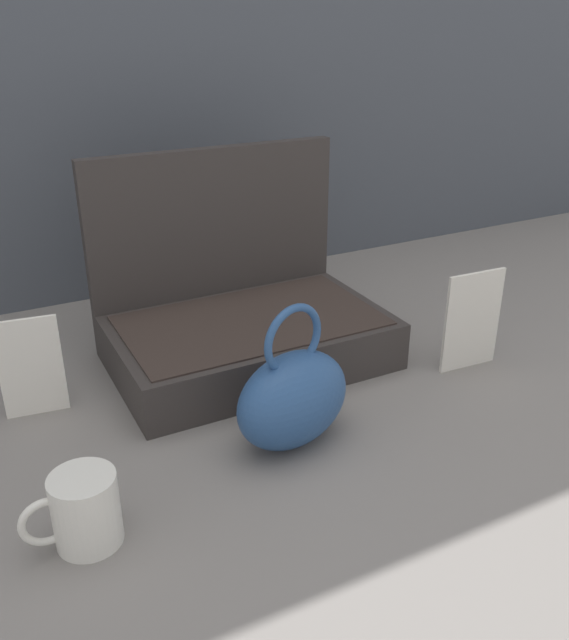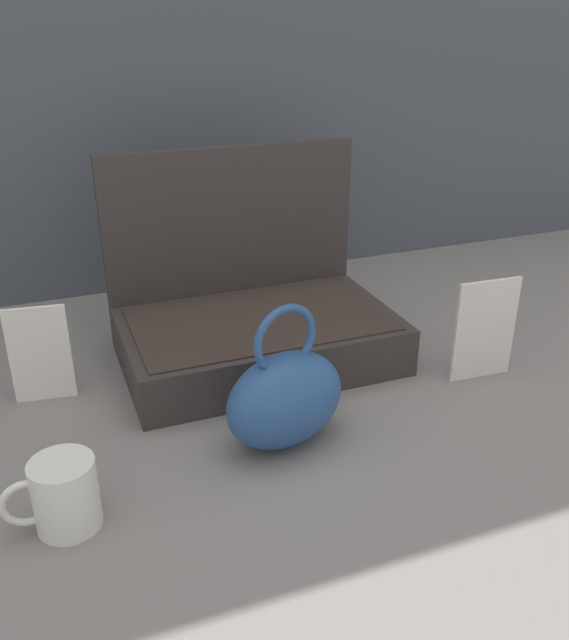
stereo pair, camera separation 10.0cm
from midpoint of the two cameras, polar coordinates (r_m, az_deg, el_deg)
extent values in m
plane|color=slate|center=(1.08, 1.76, -6.81)|extent=(6.00, 6.00, 0.00)
cube|color=#332D2B|center=(1.17, 0.36, -1.89)|extent=(0.46, 0.28, 0.08)
cube|color=#332823|center=(1.15, 0.37, 0.03)|extent=(0.43, 0.25, 0.00)
cube|color=#332D2B|center=(1.25, -2.19, 6.52)|extent=(0.46, 0.02, 0.35)
ellipsoid|color=#284C7F|center=(0.95, 3.09, -6.84)|extent=(0.20, 0.15, 0.14)
torus|color=#284C7F|center=(0.90, 3.23, -1.73)|extent=(0.10, 0.04, 0.10)
cylinder|color=silver|center=(0.85, -14.75, -14.17)|extent=(0.08, 0.08, 0.09)
torus|color=silver|center=(0.85, -17.74, -14.64)|extent=(0.06, 0.01, 0.06)
cube|color=silver|center=(1.17, 18.95, -0.84)|extent=(0.11, 0.01, 0.17)
cube|color=white|center=(1.10, -17.54, -2.84)|extent=(0.09, 0.02, 0.16)
camera|label=1|loc=(0.05, -87.14, 1.33)|focal=37.87mm
camera|label=2|loc=(0.05, 92.86, -1.33)|focal=37.87mm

